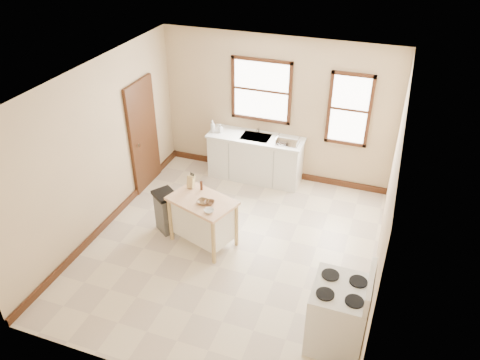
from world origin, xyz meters
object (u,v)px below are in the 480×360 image
object	(u,v)px
pepper_grinder	(201,186)
bowl_c	(209,211)
gas_stove	(339,307)
kitchen_island	(203,221)
knife_block	(191,182)
trash_bin	(166,211)
soap_bottle_a	(213,126)
soap_bottle_b	(220,128)
dish_rack	(288,141)
bowl_a	(203,202)
bowl_b	(209,202)

from	to	relation	value
pepper_grinder	bowl_c	distance (m)	0.64
gas_stove	kitchen_island	bearing A→B (deg)	152.12
knife_block	trash_bin	distance (m)	0.72
soap_bottle_a	knife_block	world-z (taller)	soap_bottle_a
soap_bottle_b	trash_bin	world-z (taller)	soap_bottle_b
dish_rack	trash_bin	distance (m)	2.61
bowl_a	bowl_b	bearing A→B (deg)	14.06
kitchen_island	trash_bin	xyz separation A→B (m)	(-0.71, 0.10, -0.05)
soap_bottle_b	knife_block	distance (m)	1.89
soap_bottle_b	bowl_c	xyz separation A→B (m)	(0.78, -2.42, -0.15)
gas_stove	knife_block	bearing A→B (deg)	150.31
soap_bottle_b	kitchen_island	world-z (taller)	soap_bottle_b
dish_rack	pepper_grinder	distance (m)	2.09
bowl_b	soap_bottle_b	bearing A→B (deg)	107.44
kitchen_island	bowl_c	world-z (taller)	bowl_c
kitchen_island	gas_stove	world-z (taller)	gas_stove
soap_bottle_a	kitchen_island	size ratio (longest dim) A/B	0.24
pepper_grinder	bowl_c	world-z (taller)	pepper_grinder
kitchen_island	bowl_c	size ratio (longest dim) A/B	6.80
kitchen_island	knife_block	world-z (taller)	knife_block
knife_block	bowl_b	xyz separation A→B (m)	(0.46, -0.33, -0.08)
kitchen_island	knife_block	size ratio (longest dim) A/B	5.12
kitchen_island	bowl_c	xyz separation A→B (m)	(0.23, -0.27, 0.44)
kitchen_island	pepper_grinder	bearing A→B (deg)	133.71
bowl_b	trash_bin	world-z (taller)	bowl_b
dish_rack	bowl_c	xyz separation A→B (m)	(-0.58, -2.40, -0.11)
dish_rack	gas_stove	world-z (taller)	gas_stove
soap_bottle_b	knife_block	xyz separation A→B (m)	(0.24, -1.88, -0.07)
soap_bottle_b	trash_bin	xyz separation A→B (m)	(-0.17, -2.05, -0.64)
soap_bottle_a	pepper_grinder	xyz separation A→B (m)	(0.56, -1.84, -0.13)
kitchen_island	bowl_a	distance (m)	0.45
knife_block	bowl_b	size ratio (longest dim) A/B	1.29
bowl_b	knife_block	bearing A→B (deg)	144.31
dish_rack	bowl_c	world-z (taller)	dish_rack
bowl_a	bowl_b	xyz separation A→B (m)	(0.10, 0.02, -0.00)
soap_bottle_a	soap_bottle_b	bearing A→B (deg)	12.44
dish_rack	pepper_grinder	world-z (taller)	dish_rack
soap_bottle_b	bowl_a	world-z (taller)	soap_bottle_b
dish_rack	trash_bin	bearing A→B (deg)	-117.82
knife_block	pepper_grinder	xyz separation A→B (m)	(0.18, -0.01, -0.03)
knife_block	dish_rack	bearing A→B (deg)	58.09
bowl_b	pepper_grinder	bearing A→B (deg)	130.30
knife_block	soap_bottle_a	bearing A→B (deg)	100.70
bowl_c	soap_bottle_b	bearing A→B (deg)	107.81
knife_block	bowl_a	size ratio (longest dim) A/B	1.10
soap_bottle_a	bowl_a	bearing A→B (deg)	-75.29
knife_block	bowl_c	bearing A→B (deg)	-45.99
pepper_grinder	soap_bottle_b	bearing A→B (deg)	102.59
dish_rack	trash_bin	size ratio (longest dim) A/B	0.56
bowl_a	trash_bin	distance (m)	0.93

